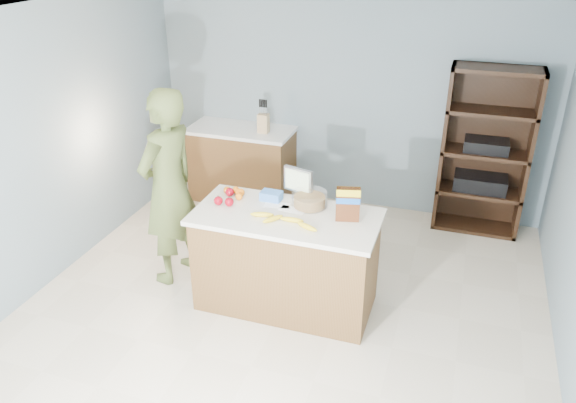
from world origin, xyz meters
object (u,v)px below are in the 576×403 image
(cereal_box, at_px, (348,202))
(shelving_unit, at_px, (485,154))
(counter_peninsula, at_px, (286,264))
(person, at_px, (169,188))
(tv, at_px, (298,182))

(cereal_box, bearing_deg, shelving_unit, 62.11)
(counter_peninsula, xyz_separation_m, person, (-1.16, 0.11, 0.51))
(tv, height_order, cereal_box, cereal_box)
(person, distance_m, tv, 1.18)
(shelving_unit, distance_m, cereal_box, 2.25)
(shelving_unit, height_order, tv, shelving_unit)
(counter_peninsula, height_order, person, person)
(shelving_unit, height_order, person, person)
(person, height_order, cereal_box, person)
(counter_peninsula, xyz_separation_m, tv, (-0.00, 0.33, 0.64))
(person, relative_size, tv, 6.56)
(shelving_unit, relative_size, tv, 6.38)
(counter_peninsula, height_order, shelving_unit, shelving_unit)
(counter_peninsula, height_order, cereal_box, cereal_box)
(shelving_unit, xyz_separation_m, tv, (-1.55, -1.71, 0.19))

